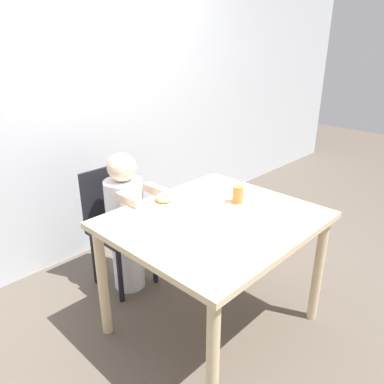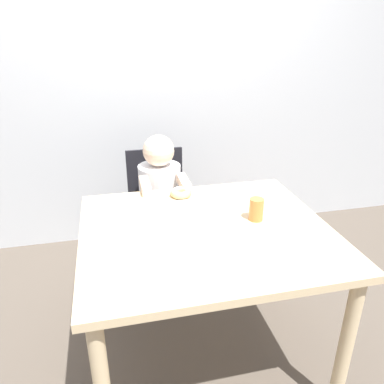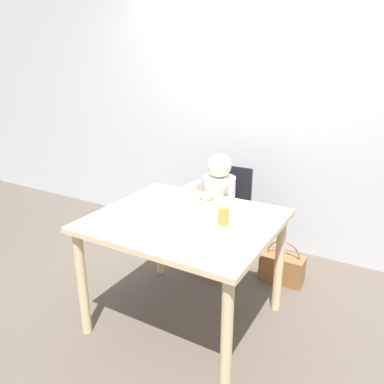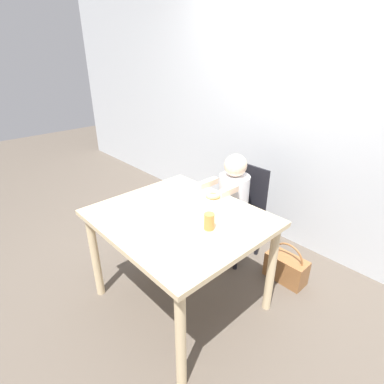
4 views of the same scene
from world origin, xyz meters
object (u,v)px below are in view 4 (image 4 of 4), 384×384
Objects in this scene: chair at (240,211)px; child_figure at (232,209)px; donut at (213,195)px; cup at (209,221)px; handbag at (286,268)px.

child_figure reaches higher than chair.
cup is (0.29, -0.34, 0.03)m from donut.
chair is at bearing 90.00° from child_figure.
child_figure reaches higher than cup.
donut is 0.45m from cup.
cup is at bearing -61.98° from child_figure.
donut is 0.32× the size of handbag.
handbag is at bearing 77.32° from cup.
chair is 7.99× the size of cup.
child_figure reaches higher than donut.
chair reaches higher than handbag.
child_figure is 0.43m from donut.
chair is 7.55× the size of donut.
chair is 2.39× the size of handbag.
cup is at bearing -102.68° from handbag.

